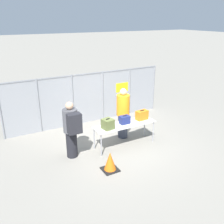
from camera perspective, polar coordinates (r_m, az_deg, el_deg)
name	(u,v)px	position (r m, az deg, el deg)	size (l,w,h in m)	color
ground_plane	(117,145)	(8.69, 1.09, -7.51)	(120.00, 120.00, 0.00)	gray
fence_section	(89,97)	(10.20, -5.38, 3.41)	(6.72, 0.07, 2.07)	gray
inspection_table	(125,126)	(8.36, 2.93, -3.14)	(2.15, 0.64, 0.79)	silver
suitcase_olive	(108,124)	(7.92, -0.96, -2.76)	(0.37, 0.38, 0.35)	#566033
suitcase_navy	(125,120)	(8.32, 2.90, -1.78)	(0.34, 0.24, 0.29)	navy
suitcase_orange	(142,115)	(8.69, 6.84, -0.70)	(0.43, 0.26, 0.34)	orange
traveler_hooded	(71,128)	(7.63, -9.25, -3.66)	(0.45, 0.70, 1.82)	black
security_worker_near	(123,113)	(8.85, 2.51, -0.16)	(0.46, 0.46, 1.85)	#383D4C
utility_trailer	(113,90)	(13.44, 0.21, 4.94)	(4.49, 2.12, 0.74)	#B2B2B7
traffic_cone	(110,162)	(7.26, -0.44, -11.34)	(0.46, 0.46, 0.57)	black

